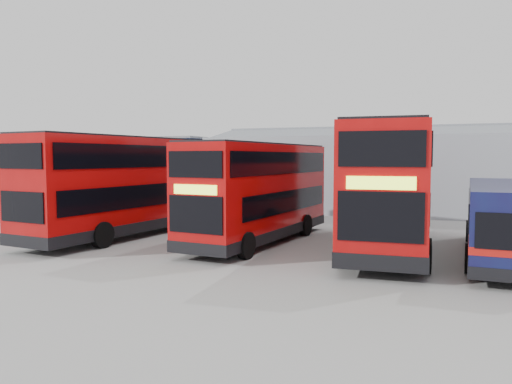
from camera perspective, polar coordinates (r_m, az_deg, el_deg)
name	(u,v)px	position (r m, az deg, el deg)	size (l,w,h in m)	color
ground_plane	(206,255)	(18.94, -5.76, -7.16)	(120.00, 120.00, 0.00)	gray
office_block	(146,171)	(41.17, -12.42, 2.41)	(12.30, 8.32, 5.12)	navy
maintenance_shed	(436,172)	(36.72, 19.92, 2.12)	(30.50, 12.00, 5.89)	#91969F
double_decker_left	(125,187)	(23.69, -14.79, 0.55)	(3.92, 11.08, 4.59)	#A70909
double_decker_centre	(260,193)	(21.37, 0.45, -0.15)	(3.51, 10.23, 4.24)	#A70909
double_decker_right	(390,189)	(20.39, 15.08, 0.35)	(3.27, 11.55, 4.84)	#A70909
single_decker_blue	(503,222)	(19.90, 26.43, -3.08)	(2.85, 10.13, 2.72)	#0E163F
panel_van	(99,195)	(35.75, -17.47, -0.31)	(3.29, 4.76, 1.94)	white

